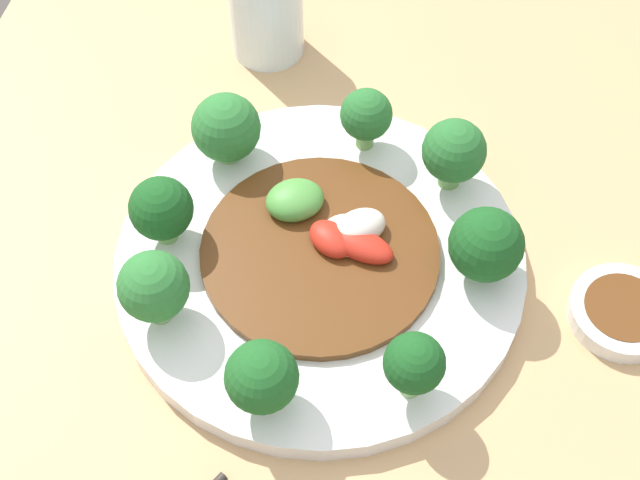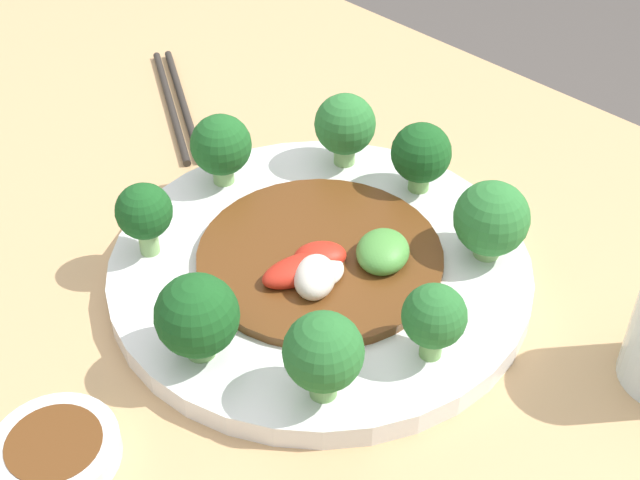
% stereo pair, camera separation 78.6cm
% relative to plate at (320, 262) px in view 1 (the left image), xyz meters
% --- Properties ---
extents(plate, '(0.32, 0.32, 0.02)m').
position_rel_plate_xyz_m(plate, '(0.00, 0.00, 0.00)').
color(plate, white).
rests_on(plate, table).
extents(broccoli_north, '(0.06, 0.06, 0.06)m').
position_rel_plate_xyz_m(broccoli_north, '(-0.01, 0.12, 0.04)').
color(broccoli_north, '#70A356').
rests_on(broccoli_north, plate).
extents(broccoli_west, '(0.04, 0.04, 0.06)m').
position_rel_plate_xyz_m(broccoli_west, '(-0.12, 0.02, 0.04)').
color(broccoli_west, '#7AAD5B').
rests_on(broccoli_west, plate).
extents(broccoli_southwest, '(0.06, 0.06, 0.06)m').
position_rel_plate_xyz_m(broccoli_southwest, '(-0.08, -0.09, 0.04)').
color(broccoli_southwest, '#89B76B').
rests_on(broccoli_southwest, plate).
extents(broccoli_northeast, '(0.04, 0.04, 0.06)m').
position_rel_plate_xyz_m(broccoli_northeast, '(0.10, 0.08, 0.05)').
color(broccoli_northeast, '#89B76B').
rests_on(broccoli_northeast, plate).
extents(broccoli_south, '(0.05, 0.05, 0.06)m').
position_rel_plate_xyz_m(broccoli_south, '(0.00, -0.12, 0.04)').
color(broccoli_south, '#7AAD5B').
rests_on(broccoli_south, plate).
extents(broccoli_southeast, '(0.05, 0.05, 0.06)m').
position_rel_plate_xyz_m(broccoli_southeast, '(0.07, -0.10, 0.05)').
color(broccoli_southeast, '#89B76B').
rests_on(broccoli_southeast, plate).
extents(broccoli_east, '(0.05, 0.05, 0.06)m').
position_rel_plate_xyz_m(broccoli_east, '(0.13, -0.02, 0.04)').
color(broccoli_east, '#89B76B').
rests_on(broccoli_east, plate).
extents(broccoli_northwest, '(0.05, 0.05, 0.06)m').
position_rel_plate_xyz_m(broccoli_northwest, '(-0.09, 0.09, 0.05)').
color(broccoli_northwest, '#70A356').
rests_on(broccoli_northwest, plate).
extents(stirfry_center, '(0.18, 0.18, 0.03)m').
position_rel_plate_xyz_m(stirfry_center, '(-0.01, 0.00, 0.02)').
color(stirfry_center, '#5B3314').
rests_on(stirfry_center, plate).
extents(drinking_glass, '(0.07, 0.07, 0.09)m').
position_rel_plate_xyz_m(drinking_glass, '(-0.24, -0.09, 0.04)').
color(drinking_glass, silver).
rests_on(drinking_glass, table).
extents(sauce_dish, '(0.08, 0.08, 0.02)m').
position_rel_plate_xyz_m(sauce_dish, '(0.00, 0.23, -0.00)').
color(sauce_dish, white).
rests_on(sauce_dish, table).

